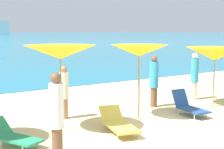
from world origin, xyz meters
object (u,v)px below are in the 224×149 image
beachgoer_0 (154,80)px  umbrella_2 (139,51)px  lounge_chair_3 (118,123)px  umbrella_1 (60,52)px  lounge_chair_0 (13,135)px  umbrella_3 (215,54)px  beachgoer_3 (195,75)px  beachgoer_4 (64,91)px  lounge_chair_1 (189,106)px  beachgoer_2 (57,114)px

beachgoer_0 → umbrella_2: bearing=-85.9°
lounge_chair_3 → beachgoer_0: size_ratio=0.97×
umbrella_1 → beachgoer_0: (3.98, 0.80, -1.15)m
lounge_chair_0 → umbrella_1: bearing=-7.2°
umbrella_3 → lounge_chair_3: 4.79m
umbrella_3 → beachgoer_3: 1.63m
beachgoer_0 → beachgoer_4: 3.34m
umbrella_3 → lounge_chair_1: 2.25m
umbrella_1 → beachgoer_4: size_ratio=1.42×
lounge_chair_0 → lounge_chair_1: lounge_chair_1 is taller
beachgoer_4 → beachgoer_0: bearing=-117.1°
lounge_chair_3 → beachgoer_0: bearing=46.5°
lounge_chair_1 → beachgoer_2: size_ratio=0.74×
umbrella_1 → beachgoer_4: (0.67, 1.16, -1.26)m
beachgoer_3 → umbrella_2: bearing=-75.7°
lounge_chair_3 → beachgoer_0: 3.33m
umbrella_3 → lounge_chair_0: bearing=-179.9°
lounge_chair_0 → umbrella_3: bearing=-23.2°
beachgoer_4 → beachgoer_2: bearing=129.9°
umbrella_2 → lounge_chair_1: size_ratio=1.66×
lounge_chair_1 → beachgoer_4: size_ratio=0.84×
umbrella_1 → lounge_chair_0: umbrella_1 is taller
beachgoer_0 → beachgoer_2: bearing=-90.9°
lounge_chair_3 → beachgoer_4: size_ratio=1.08×
beachgoer_3 → umbrella_3: bearing=-20.8°
umbrella_1 → beachgoer_4: 1.83m
beachgoer_2 → umbrella_3: bearing=-159.7°
lounge_chair_1 → beachgoer_3: beachgoer_3 is taller
umbrella_1 → beachgoer_3: (6.14, 0.88, -1.14)m
lounge_chair_0 → lounge_chair_3: (2.67, -0.48, -0.02)m
beachgoer_0 → beachgoer_2: 5.66m
beachgoer_0 → beachgoer_2: (-5.00, -2.66, 0.03)m
lounge_chair_0 → beachgoer_3: size_ratio=0.82×
lounge_chair_0 → beachgoer_0: bearing=-10.7°
lounge_chair_3 → beachgoer_3: size_ratio=0.97×
umbrella_3 → beachgoer_2: umbrella_3 is taller
lounge_chair_3 → beachgoer_4: 2.22m
lounge_chair_0 → beachgoer_0: 5.62m
umbrella_2 → lounge_chair_3: (-1.32, -0.76, -1.84)m
beachgoer_0 → lounge_chair_3: bearing=-87.3°
umbrella_3 → beachgoer_4: bearing=162.7°
beachgoer_2 → lounge_chair_3: bearing=-148.7°
umbrella_3 → lounge_chair_1: size_ratio=1.54×
umbrella_3 → beachgoer_0: bearing=144.8°
umbrella_1 → beachgoer_3: bearing=8.2°
beachgoer_0 → beachgoer_4: bearing=-125.1°
umbrella_2 → lounge_chair_3: size_ratio=1.29×
umbrella_3 → beachgoer_4: 5.36m
beachgoer_0 → lounge_chair_1: bearing=-24.1°
umbrella_2 → lounge_chair_1: (1.57, -0.58, -1.78)m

